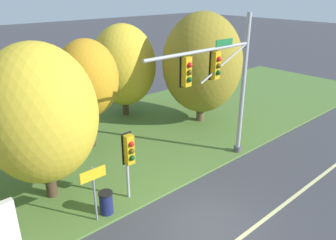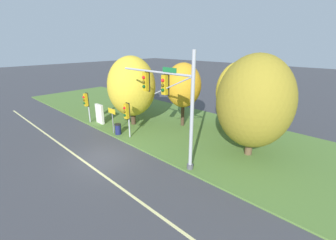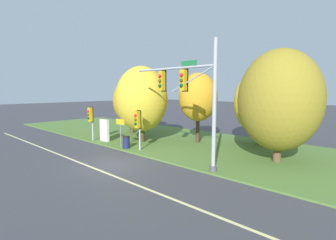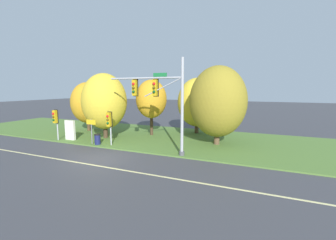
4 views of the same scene
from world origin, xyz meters
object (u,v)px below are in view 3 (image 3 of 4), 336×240
(traffic_signal_mast, at_px, (190,92))
(pedestrian_signal_near_kerb, at_px, (90,116))
(tree_nearest_road, at_px, (132,101))
(tree_mid_verge, at_px, (261,103))
(info_kiosk, at_px, (104,130))
(pedestrian_signal_further_along, at_px, (138,122))
(tree_tall_centre, at_px, (280,100))
(trash_bin, at_px, (126,142))
(route_sign_post, at_px, (121,128))
(tree_behind_signpost, at_px, (198,97))
(tree_left_of_mast, at_px, (142,99))

(traffic_signal_mast, bearing_deg, pedestrian_signal_near_kerb, -179.50)
(tree_nearest_road, height_order, tree_mid_verge, tree_mid_verge)
(tree_nearest_road, relative_size, info_kiosk, 2.98)
(pedestrian_signal_further_along, relative_size, tree_tall_centre, 0.43)
(tree_mid_verge, bearing_deg, info_kiosk, -142.38)
(tree_nearest_road, height_order, trash_bin, tree_nearest_road)
(traffic_signal_mast, height_order, pedestrian_signal_further_along, traffic_signal_mast)
(traffic_signal_mast, xyz_separation_m, pedestrian_signal_near_kerb, (-11.07, -0.10, -2.17))
(tree_nearest_road, distance_m, info_kiosk, 5.31)
(pedestrian_signal_further_along, distance_m, tree_nearest_road, 8.24)
(info_kiosk, relative_size, trash_bin, 2.04)
(traffic_signal_mast, xyz_separation_m, route_sign_post, (-6.87, 0.03, -2.76))
(pedestrian_signal_near_kerb, bearing_deg, tree_behind_signpost, 38.77)
(pedestrian_signal_near_kerb, bearing_deg, tree_nearest_road, 97.71)
(traffic_signal_mast, relative_size, tree_nearest_road, 1.26)
(tree_mid_verge, relative_size, tree_tall_centre, 0.88)
(pedestrian_signal_further_along, bearing_deg, traffic_signal_mast, -3.38)
(traffic_signal_mast, relative_size, tree_mid_verge, 1.17)
(tree_nearest_road, bearing_deg, trash_bin, -41.93)
(tree_behind_signpost, height_order, trash_bin, tree_behind_signpost)
(tree_nearest_road, relative_size, tree_tall_centre, 0.82)
(pedestrian_signal_near_kerb, xyz_separation_m, tree_nearest_road, (-0.69, 5.12, 1.15))
(pedestrian_signal_further_along, xyz_separation_m, route_sign_post, (-1.76, -0.27, -0.59))
(tree_nearest_road, bearing_deg, tree_mid_verge, 16.39)
(info_kiosk, bearing_deg, traffic_signal_mast, -3.41)
(tree_nearest_road, distance_m, trash_bin, 7.79)
(trash_bin, bearing_deg, traffic_signal_mast, -1.58)
(tree_left_of_mast, bearing_deg, route_sign_post, -77.26)
(route_sign_post, bearing_deg, tree_behind_signpost, 61.74)
(tree_behind_signpost, xyz_separation_m, tree_tall_centre, (7.21, -1.33, -0.02))
(traffic_signal_mast, relative_size, trash_bin, 7.68)
(traffic_signal_mast, xyz_separation_m, tree_mid_verge, (0.37, 8.60, -0.88))
(traffic_signal_mast, height_order, tree_mid_verge, traffic_signal_mast)
(tree_tall_centre, xyz_separation_m, trash_bin, (-9.77, -4.24, -3.34))
(tree_nearest_road, xyz_separation_m, trash_bin, (5.40, -4.85, -2.81))
(route_sign_post, bearing_deg, pedestrian_signal_further_along, 8.67)
(tree_mid_verge, xyz_separation_m, trash_bin, (-6.73, -8.42, -2.96))
(pedestrian_signal_further_along, height_order, tree_left_of_mast, tree_left_of_mast)
(traffic_signal_mast, distance_m, tree_nearest_road, 12.83)
(pedestrian_signal_near_kerb, bearing_deg, tree_tall_centre, 17.30)
(pedestrian_signal_further_along, height_order, route_sign_post, pedestrian_signal_further_along)
(route_sign_post, xyz_separation_m, tree_mid_verge, (7.24, 8.56, 1.88))
(route_sign_post, distance_m, tree_tall_centre, 11.40)
(tree_nearest_road, relative_size, tree_left_of_mast, 0.88)
(traffic_signal_mast, height_order, info_kiosk, traffic_signal_mast)
(pedestrian_signal_further_along, distance_m, trash_bin, 2.09)
(tree_behind_signpost, distance_m, info_kiosk, 8.57)
(traffic_signal_mast, relative_size, pedestrian_signal_further_along, 2.40)
(info_kiosk, xyz_separation_m, trash_bin, (3.65, -0.42, -0.47))
(traffic_signal_mast, xyz_separation_m, tree_behind_signpost, (-3.80, 5.74, -0.47))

